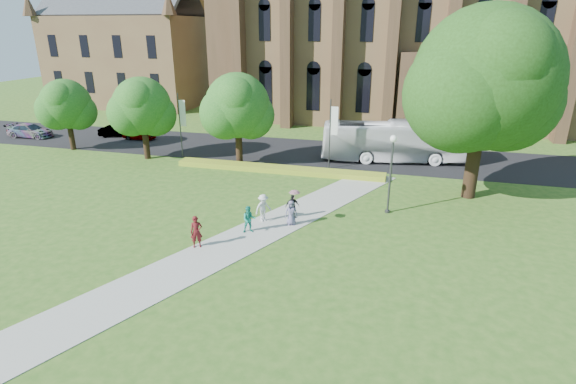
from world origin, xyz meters
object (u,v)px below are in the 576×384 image
(car_1, at_px, (117,131))
(car_2, at_px, (30,131))
(car_0, at_px, (139,134))
(streetlamp, at_px, (391,165))
(large_tree, at_px, (485,79))
(tour_coach, at_px, (394,141))
(pedestrian_0, at_px, (196,232))

(car_1, xyz_separation_m, car_2, (-9.12, -2.75, 0.10))
(car_0, relative_size, car_1, 0.94)
(car_0, distance_m, car_2, 12.50)
(streetlamp, xyz_separation_m, car_2, (-39.68, 11.73, -2.55))
(large_tree, bearing_deg, streetlamp, -140.71)
(large_tree, relative_size, car_2, 2.62)
(car_2, bearing_deg, car_1, -76.79)
(large_tree, relative_size, tour_coach, 1.00)
(pedestrian_0, bearing_deg, streetlamp, 10.37)
(large_tree, bearing_deg, car_0, 164.03)
(streetlamp, xyz_separation_m, tour_coach, (-0.21, 12.56, -1.44))
(car_0, bearing_deg, pedestrian_0, -142.07)
(car_0, bearing_deg, large_tree, -106.56)
(car_0, relative_size, pedestrian_0, 1.95)
(streetlamp, relative_size, tour_coach, 0.40)
(tour_coach, relative_size, car_2, 2.62)
(large_tree, relative_size, pedestrian_0, 7.19)
(car_2, bearing_deg, streetlamp, -110.01)
(car_0, bearing_deg, tour_coach, -93.43)
(tour_coach, height_order, car_2, tour_coach)
(tour_coach, distance_m, car_1, 30.44)
(streetlamp, relative_size, car_1, 1.37)
(car_2, height_order, pedestrian_0, pedestrian_0)
(streetlamp, bearing_deg, pedestrian_0, -141.87)
(car_1, distance_m, car_2, 9.53)
(large_tree, height_order, car_2, large_tree)
(car_2, bearing_deg, tour_coach, -92.34)
(streetlamp, relative_size, large_tree, 0.40)
(car_2, distance_m, pedestrian_0, 35.55)
(large_tree, height_order, tour_coach, large_tree)
(streetlamp, bearing_deg, car_2, 163.53)
(large_tree, relative_size, car_0, 3.69)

